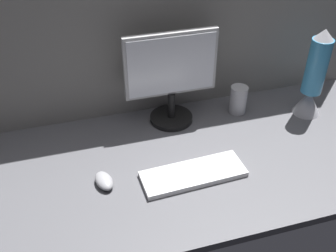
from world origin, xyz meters
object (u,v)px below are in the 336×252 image
(monitor, at_px, (171,75))
(mouse, at_px, (104,181))
(lava_lamp, at_px, (313,80))
(mug_steel, at_px, (238,100))
(keyboard, at_px, (193,174))

(monitor, xyz_separation_m, mouse, (-0.33, -0.31, -0.19))
(mouse, bearing_deg, monitor, 29.88)
(lava_lamp, bearing_deg, mouse, -167.90)
(mouse, xyz_separation_m, lava_lamp, (0.91, 0.20, 0.14))
(mug_steel, bearing_deg, mouse, -155.57)
(keyboard, bearing_deg, mouse, 168.89)
(mug_steel, height_order, lava_lamp, lava_lamp)
(keyboard, xyz_separation_m, mug_steel, (0.32, 0.33, 0.05))
(monitor, bearing_deg, keyboard, -93.68)
(mouse, xyz_separation_m, mug_steel, (0.63, 0.28, 0.04))
(mouse, distance_m, lava_lamp, 0.94)
(keyboard, xyz_separation_m, lava_lamp, (0.60, 0.24, 0.15))
(keyboard, height_order, mouse, mouse)
(keyboard, height_order, lava_lamp, lava_lamp)
(monitor, relative_size, mug_steel, 3.19)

